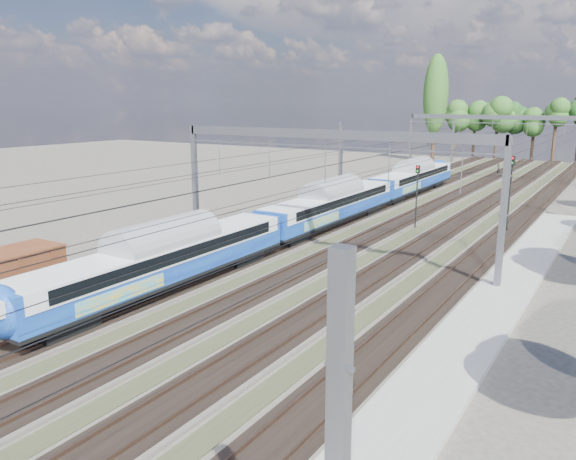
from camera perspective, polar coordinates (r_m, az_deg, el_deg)
The scene contains 9 objects.
track_bed at distance 52.23m, azimuth 11.55°, elevation 0.85°, with size 21.00×130.00×0.34m.
platform at distance 25.94m, azimuth 16.79°, elevation -11.89°, with size 3.00×70.00×0.30m, color gray.
catenary at distance 58.45m, azimuth 14.85°, elevation 8.20°, with size 25.65×130.00×9.00m.
tree_belt at distance 95.71m, azimuth 26.20°, elevation 9.94°, with size 40.30×101.50×12.00m.
poplar at distance 105.97m, azimuth 14.79°, elevation 13.12°, with size 4.40×4.40×19.04m.
emu_train at distance 48.46m, azimuth 4.29°, elevation 3.04°, with size 2.90×61.34×4.24m.
worker at distance 90.74m, azimuth 20.58°, elevation 5.79°, with size 0.58×0.38×1.58m, color black.
signal_near at distance 49.52m, azimuth 12.97°, elevation 4.10°, with size 0.34×0.31×5.49m.
signal_far at distance 50.07m, azimuth 21.66°, elevation 4.31°, with size 0.42×0.39×6.44m.
Camera 1 is at (17.74, -2.94, 10.80)m, focal length 35.00 mm.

